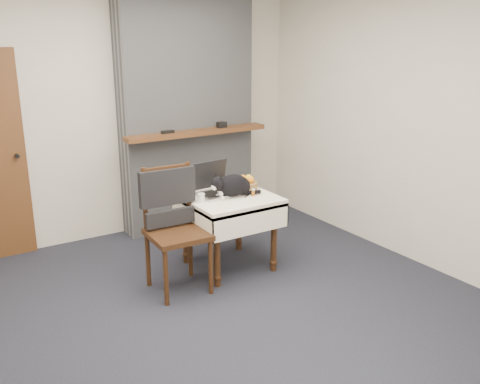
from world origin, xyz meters
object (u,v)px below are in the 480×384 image
at_px(side_table, 229,207).
at_px(fruit_basket, 245,184).
at_px(chair, 172,211).
at_px(laptop, 214,186).
at_px(pill_bottle, 253,192).
at_px(cream_jar, 201,198).
at_px(cat, 233,186).

bearing_deg(side_table, fruit_basket, 22.73).
distance_m(side_table, chair, 0.61).
bearing_deg(chair, side_table, 8.86).
relative_size(laptop, pill_bottle, 6.41).
distance_m(side_table, cream_jar, 0.34).
bearing_deg(side_table, chair, -173.61).
bearing_deg(side_table, laptop, 119.33).
xyz_separation_m(side_table, pill_bottle, (0.19, -0.12, 0.15)).
relative_size(fruit_basket, chair, 0.21).
bearing_deg(laptop, side_table, -66.69).
bearing_deg(fruit_basket, side_table, -157.27).
bearing_deg(side_table, cat, -52.97).
height_order(cat, pill_bottle, cat).
distance_m(side_table, fruit_basket, 0.32).
distance_m(side_table, cat, 0.22).
height_order(pill_bottle, chair, chair).
bearing_deg(side_table, cream_jar, -173.96).
distance_m(laptop, chair, 0.57).
relative_size(side_table, pill_bottle, 11.67).
xyz_separation_m(pill_bottle, chair, (-0.79, 0.06, -0.06)).
bearing_deg(chair, pill_bottle, -1.69).
relative_size(laptop, fruit_basket, 1.90).
relative_size(cream_jar, fruit_basket, 0.35).
height_order(pill_bottle, fruit_basket, fruit_basket).
xyz_separation_m(laptop, fruit_basket, (0.33, -0.03, -0.02)).
distance_m(side_table, pill_bottle, 0.27).
xyz_separation_m(side_table, fruit_basket, (0.25, 0.10, 0.16)).
relative_size(laptop, chair, 0.40).
relative_size(cat, fruit_basket, 2.16).
bearing_deg(laptop, cream_jar, -150.19).
height_order(cream_jar, fruit_basket, fruit_basket).
distance_m(laptop, fruit_basket, 0.33).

